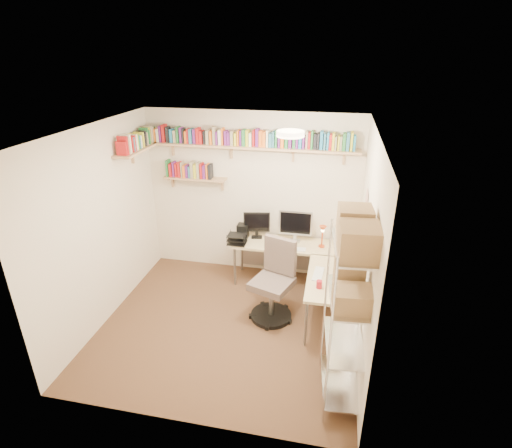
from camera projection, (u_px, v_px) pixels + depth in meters
The scene contains 6 objects.
ground at pixel (228, 325), 5.18m from camera, with size 3.20×3.20×0.00m, color #4A2C20.
room_shell at pixel (225, 215), 4.55m from camera, with size 3.24×3.04×2.52m.
wall_shelves at pixel (221, 146), 5.59m from camera, with size 3.12×1.09×0.80m.
corner_desk at pixel (292, 251), 5.65m from camera, with size 1.75×1.67×1.14m.
office_chair at pixel (274, 286), 5.19m from camera, with size 0.61×0.62×1.08m.
wire_rack at pixel (353, 269), 3.56m from camera, with size 0.45×0.81×2.01m.
Camera 1 is at (1.19, -4.04, 3.31)m, focal length 28.00 mm.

